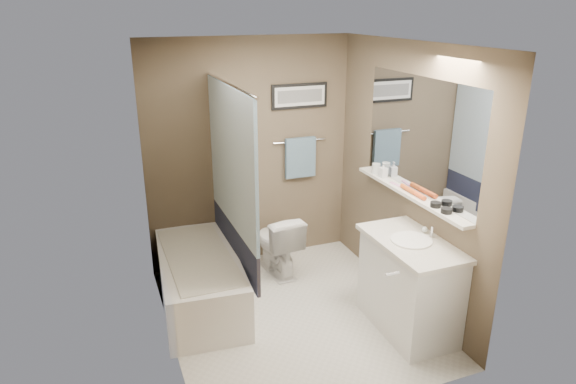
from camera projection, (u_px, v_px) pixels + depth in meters
name	position (u px, v px, depth m)	size (l,w,h in m)	color
ground	(294.00, 315.00, 4.70)	(2.50, 2.50, 0.00)	silver
ceiling	(295.00, 46.00, 3.89)	(2.20, 2.50, 0.04)	white
wall_back	(251.00, 155.00, 5.37)	(2.20, 0.04, 2.40)	brown
wall_front	(368.00, 255.00, 3.22)	(2.20, 0.04, 2.40)	brown
wall_left	(164.00, 210.00, 3.92)	(0.04, 2.50, 2.40)	brown
wall_right	(405.00, 177.00, 4.66)	(0.04, 2.50, 2.40)	brown
tile_surround	(156.00, 211.00, 4.43)	(0.02, 1.55, 2.00)	beige
curtain_rod	(229.00, 84.00, 4.30)	(0.02, 0.02, 1.55)	silver
curtain_upper	(231.00, 158.00, 4.53)	(0.03, 1.45, 1.28)	silver
curtain_lower	(235.00, 242.00, 4.81)	(0.03, 1.45, 0.36)	#232842
mirror	(419.00, 136.00, 4.39)	(0.02, 1.60, 1.00)	silver
shelf	(409.00, 194.00, 4.55)	(0.12, 1.60, 0.03)	silver
towel_bar	(300.00, 141.00, 5.51)	(0.02, 0.02, 0.60)	silver
towel	(300.00, 158.00, 5.55)	(0.34, 0.05, 0.44)	#83A9BE
art_frame	(300.00, 96.00, 5.36)	(0.62, 0.03, 0.26)	black
art_mat	(300.00, 96.00, 5.35)	(0.56, 0.00, 0.20)	white
art_image	(300.00, 96.00, 5.34)	(0.50, 0.00, 0.13)	#595959
door	(438.00, 269.00, 3.46)	(0.80, 0.02, 2.00)	silver
door_handle	(392.00, 274.00, 3.39)	(0.02, 0.02, 0.10)	silver
bathtub	(200.00, 280.00, 4.80)	(0.70, 1.50, 0.50)	white
tub_rim	(198.00, 256.00, 4.71)	(0.56, 1.36, 0.02)	silver
toilet	(277.00, 243.00, 5.36)	(0.37, 0.65, 0.67)	white
vanity	(409.00, 287.00, 4.39)	(0.50, 0.90, 0.80)	silver
countertop	(412.00, 243.00, 4.24)	(0.54, 0.96, 0.04)	beige
sink_basin	(411.00, 240.00, 4.23)	(0.34, 0.34, 0.01)	white
faucet_spout	(432.00, 232.00, 4.29)	(0.02, 0.02, 0.10)	silver
faucet_knob	(425.00, 229.00, 4.38)	(0.05, 0.05, 0.05)	white
candle_bowl_near	(446.00, 211.00, 4.08)	(0.09, 0.09, 0.04)	black
candle_bowl_far	(436.00, 205.00, 4.20)	(0.09, 0.09, 0.04)	black
hair_brush_front	(418.00, 194.00, 4.42)	(0.04, 0.04, 0.22)	#F25922
hair_brush_back	(408.00, 189.00, 4.55)	(0.04, 0.04, 0.22)	#CB531C
pink_comb	(396.00, 184.00, 4.72)	(0.03, 0.16, 0.01)	pink
glass_jar	(376.00, 169.00, 5.03)	(0.08, 0.08, 0.10)	silver
soap_bottle	(383.00, 170.00, 4.91)	(0.06, 0.07, 0.14)	#999999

